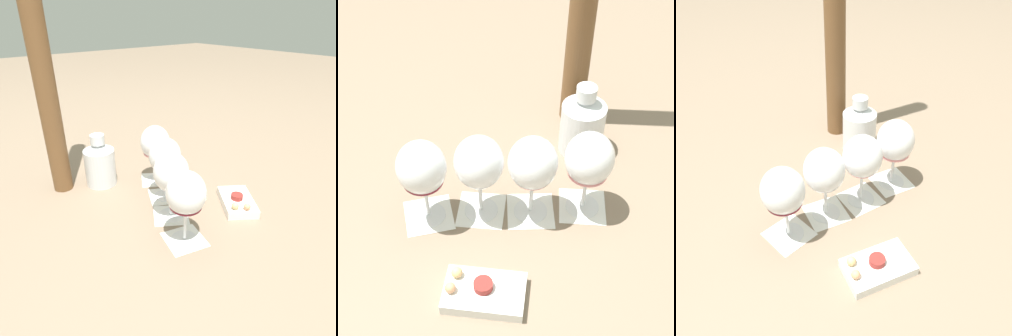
# 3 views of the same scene
# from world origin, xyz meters

# --- Properties ---
(ground_plane) EXTENTS (8.00, 8.00, 0.00)m
(ground_plane) POSITION_xyz_m (0.00, 0.00, 0.00)
(ground_plane) COLOR #7F6B56
(tasting_card_0) EXTENTS (0.14, 0.14, 0.00)m
(tasting_card_0) POSITION_xyz_m (-0.15, 0.07, 0.00)
(tasting_card_0) COLOR white
(tasting_card_0) RESTS_ON ground_plane
(tasting_card_1) EXTENTS (0.13, 0.13, 0.00)m
(tasting_card_1) POSITION_xyz_m (-0.04, 0.02, 0.00)
(tasting_card_1) COLOR white
(tasting_card_1) RESTS_ON ground_plane
(tasting_card_2) EXTENTS (0.14, 0.14, 0.00)m
(tasting_card_2) POSITION_xyz_m (0.05, -0.03, 0.00)
(tasting_card_2) COLOR white
(tasting_card_2) RESTS_ON ground_plane
(tasting_card_3) EXTENTS (0.12, 0.12, 0.00)m
(tasting_card_3) POSITION_xyz_m (0.15, -0.07, 0.00)
(tasting_card_3) COLOR white
(tasting_card_3) RESTS_ON ground_plane
(wine_glass_0) EXTENTS (0.10, 0.10, 0.20)m
(wine_glass_0) POSITION_xyz_m (-0.15, 0.07, 0.14)
(wine_glass_0) COLOR white
(wine_glass_0) RESTS_ON tasting_card_0
(wine_glass_1) EXTENTS (0.10, 0.10, 0.20)m
(wine_glass_1) POSITION_xyz_m (-0.04, 0.02, 0.14)
(wine_glass_1) COLOR white
(wine_glass_1) RESTS_ON tasting_card_1
(wine_glass_2) EXTENTS (0.10, 0.10, 0.20)m
(wine_glass_2) POSITION_xyz_m (0.05, -0.03, 0.14)
(wine_glass_2) COLOR white
(wine_glass_2) RESTS_ON tasting_card_2
(wine_glass_3) EXTENTS (0.10, 0.10, 0.20)m
(wine_glass_3) POSITION_xyz_m (0.15, -0.07, 0.14)
(wine_glass_3) COLOR white
(wine_glass_3) RESTS_ON tasting_card_3
(ceramic_vase) EXTENTS (0.10, 0.10, 0.18)m
(ceramic_vase) POSITION_xyz_m (-0.25, -0.09, 0.08)
(ceramic_vase) COLOR silver
(ceramic_vase) RESTS_ON ground_plane
(snack_dish) EXTENTS (0.18, 0.16, 0.05)m
(snack_dish) POSITION_xyz_m (0.14, 0.16, 0.01)
(snack_dish) COLOR white
(snack_dish) RESTS_ON ground_plane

